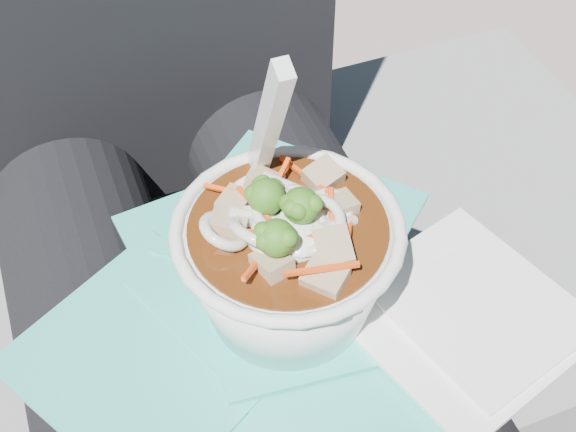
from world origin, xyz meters
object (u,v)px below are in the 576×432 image
object	(u,v)px
stone_ledge	(212,395)
person_body	(206,257)
lap	(243,365)
udon_bowl	(287,256)
plastic_bag	(264,306)

from	to	relation	value
stone_ledge	person_body	xyz separation A→B (m)	(0.00, -0.06, 0.32)
lap	udon_bowl	world-z (taller)	udon_bowl
stone_ledge	plastic_bag	world-z (taller)	plastic_bag
lap	udon_bowl	size ratio (longest dim) A/B	2.42
lap	udon_bowl	bearing A→B (deg)	-31.54
lap	person_body	xyz separation A→B (m)	(0.00, 0.09, 0.03)
person_body	udon_bowl	xyz separation A→B (m)	(0.03, -0.11, 0.11)
plastic_bag	udon_bowl	distance (m)	0.06
stone_ledge	plastic_bag	size ratio (longest dim) A/B	2.45
stone_ledge	plastic_bag	distance (m)	0.41
lap	udon_bowl	distance (m)	0.15
person_body	udon_bowl	bearing A→B (deg)	-74.79
plastic_bag	person_body	bearing A→B (deg)	99.36
stone_ledge	udon_bowl	xyz separation A→B (m)	(0.03, -0.17, 0.44)
stone_ledge	plastic_bag	xyz separation A→B (m)	(0.02, -0.16, 0.37)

